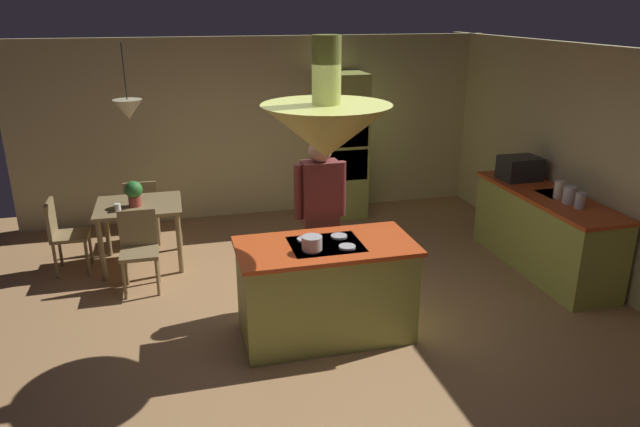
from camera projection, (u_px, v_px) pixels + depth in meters
ground at (320, 324)px, 5.73m from camera, size 8.16×8.16×0.00m
wall_back at (261, 128)px, 8.45m from camera, size 6.80×0.10×2.55m
wall_right at (597, 166)px, 6.43m from camera, size 0.10×7.20×2.55m
kitchen_island at (326, 290)px, 5.40m from camera, size 1.61×0.81×0.94m
counter_run_right at (544, 231)px, 6.79m from camera, size 0.73×2.11×0.92m
oven_tower at (341, 146)px, 8.42m from camera, size 0.66×0.62×2.07m
dining_table at (140, 213)px, 6.85m from camera, size 0.97×0.84×0.76m
person_at_island at (320, 211)px, 5.86m from camera, size 0.53×0.23×1.73m
range_hood at (326, 128)px, 4.89m from camera, size 1.10×1.10×1.00m
pendant_light_over_table at (128, 109)px, 6.44m from camera, size 0.32×0.32×0.82m
chair_facing_island at (139, 245)px, 6.31m from camera, size 0.40×0.40×0.87m
chair_by_back_wall at (142, 207)px, 7.48m from camera, size 0.40×0.40×0.87m
chair_at_corner at (62, 231)px, 6.70m from camera, size 0.40×0.40×0.87m
potted_plant_on_table at (134, 192)px, 6.69m from camera, size 0.20×0.20×0.30m
cup_on_table at (118, 208)px, 6.56m from camera, size 0.07×0.07×0.09m
canister_flour at (580, 201)px, 6.14m from camera, size 0.10×0.10×0.17m
canister_sugar at (569, 195)px, 6.30m from camera, size 0.13×0.13×0.19m
canister_tea at (559, 190)px, 6.46m from camera, size 0.11×0.11×0.20m
microwave_on_counter at (520, 168)px, 7.16m from camera, size 0.46×0.36×0.28m
cooking_pot_on_cooktop at (312, 243)px, 5.06m from camera, size 0.18×0.18×0.12m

